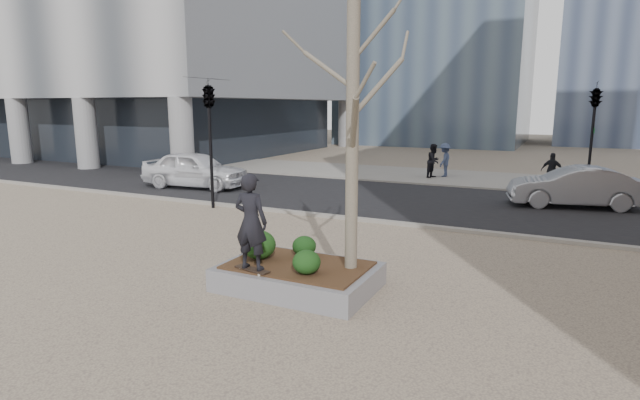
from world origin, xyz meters
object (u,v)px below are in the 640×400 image
at_px(skateboard, 252,270).
at_px(police_car, 195,169).
at_px(skateboarder, 251,222).
at_px(planter, 298,277).

height_order(skateboard, police_car, police_car).
xyz_separation_m(skateboarder, police_car, (-9.34, 9.52, -0.62)).
xyz_separation_m(planter, skateboard, (-0.61, -0.72, 0.26)).
relative_size(planter, skateboard, 3.85).
bearing_deg(planter, skateboarder, -129.94).
xyz_separation_m(planter, police_car, (-9.94, 8.79, 0.59)).
xyz_separation_m(skateboard, skateboarder, (0.00, 0.00, 0.96)).
bearing_deg(skateboard, skateboarder, 0.00).
distance_m(skateboard, police_car, 13.34).
height_order(planter, police_car, police_car).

